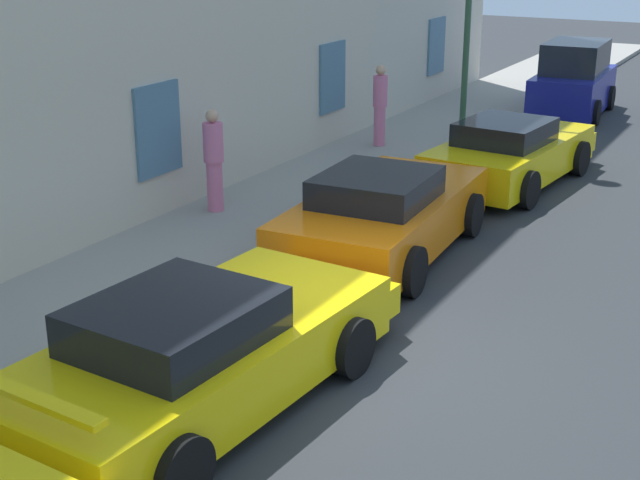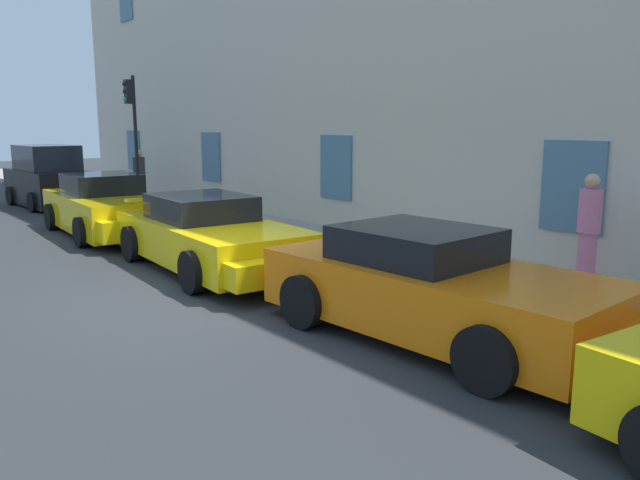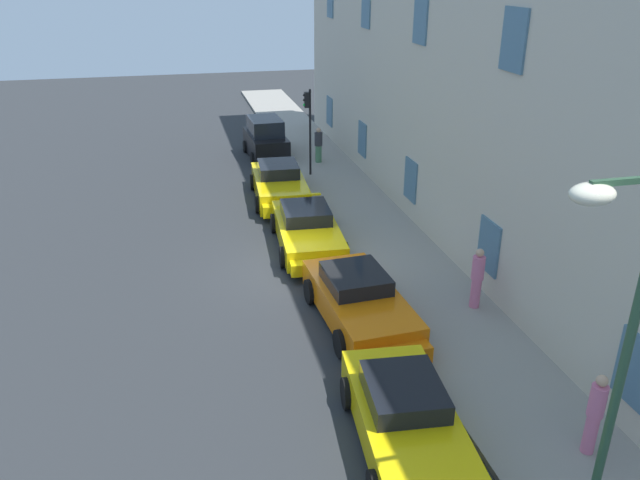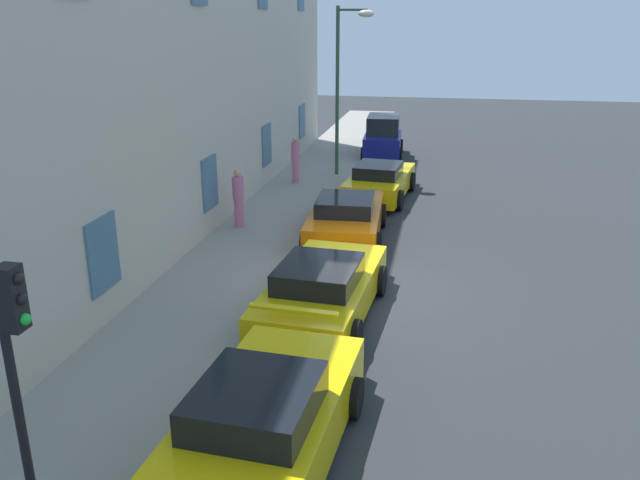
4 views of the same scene
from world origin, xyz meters
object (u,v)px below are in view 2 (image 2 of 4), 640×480
(sportscar_yellow_flank, at_px, (214,238))
(pedestrian_bystander, at_px, (140,176))
(sportscar_red_lead, at_px, (110,209))
(sportscar_white_middle, at_px, (446,292))
(traffic_light, at_px, (132,120))
(hatchback_parked, at_px, (48,179))
(pedestrian_strolling, at_px, (589,230))

(sportscar_yellow_flank, xyz_separation_m, pedestrian_bystander, (-9.26, 2.56, 0.39))
(sportscar_red_lead, xyz_separation_m, sportscar_white_middle, (9.90, 0.41, -0.00))
(traffic_light, distance_m, pedestrian_bystander, 2.63)
(hatchback_parked, distance_m, traffic_light, 4.36)
(sportscar_yellow_flank, bearing_deg, pedestrian_strolling, 34.91)
(traffic_light, bearing_deg, sportscar_red_lead, -33.75)
(sportscar_white_middle, bearing_deg, traffic_light, 173.78)
(sportscar_white_middle, relative_size, pedestrian_bystander, 2.96)
(sportscar_white_middle, relative_size, hatchback_parked, 1.31)
(traffic_light, height_order, pedestrian_bystander, traffic_light)
(sportscar_yellow_flank, bearing_deg, sportscar_white_middle, 3.58)
(hatchback_parked, xyz_separation_m, traffic_light, (3.70, 1.36, 1.86))
(hatchback_parked, xyz_separation_m, pedestrian_strolling, (16.29, 3.23, 0.17))
(hatchback_parked, distance_m, pedestrian_strolling, 16.61)
(sportscar_yellow_flank, height_order, pedestrian_bystander, pedestrian_bystander)
(pedestrian_strolling, relative_size, pedestrian_bystander, 1.05)
(hatchback_parked, distance_m, pedestrian_bystander, 2.95)
(sportscar_red_lead, xyz_separation_m, pedestrian_bystander, (-4.44, 2.65, 0.37))
(pedestrian_strolling, bearing_deg, sportscar_red_lead, -159.76)
(sportscar_yellow_flank, bearing_deg, sportscar_red_lead, -178.86)
(traffic_light, bearing_deg, sportscar_yellow_flank, -12.71)
(sportscar_red_lead, relative_size, traffic_light, 1.31)
(sportscar_white_middle, height_order, pedestrian_bystander, pedestrian_bystander)
(pedestrian_bystander, bearing_deg, hatchback_parked, -130.87)
(sportscar_white_middle, bearing_deg, sportscar_red_lead, -177.61)
(sportscar_red_lead, distance_m, pedestrian_bystander, 5.19)
(pedestrian_strolling, distance_m, pedestrian_bystander, 14.40)
(hatchback_parked, bearing_deg, sportscar_red_lead, -3.82)
(hatchback_parked, height_order, traffic_light, traffic_light)
(sportscar_yellow_flank, height_order, hatchback_parked, hatchback_parked)
(hatchback_parked, bearing_deg, pedestrian_strolling, 11.22)
(sportscar_white_middle, distance_m, pedestrian_strolling, 3.27)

